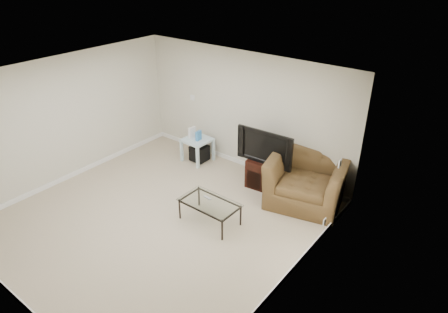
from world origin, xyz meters
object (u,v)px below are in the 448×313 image
Objects in this scene: recliner at (307,174)px; coffee_table at (210,212)px; side_table at (198,150)px; subwoofer at (199,153)px; tv_stand at (266,174)px; television at (267,146)px.

coffee_table is at bearing -135.98° from recliner.
side_table reaches higher than subwoofer.
subwoofer is 0.33× the size of coffee_table.
subwoofer is at bearing 174.08° from tv_stand.
subwoofer is at bearing 135.46° from coffee_table.
side_table is 0.09m from subwoofer.
side_table is (-1.80, 0.00, -0.03)m from tv_stand.
television reaches higher than subwoofer.
tv_stand is at bearing 84.70° from coffee_table.
recliner is at bearing -0.43° from subwoofer.
television is 0.92m from recliner.
coffee_table is (-0.15, -1.55, -0.72)m from television.
recliner is (2.66, 0.00, 0.34)m from side_table.
television is (0.00, -0.03, 0.63)m from tv_stand.
side_table is 1.63× the size of subwoofer.
side_table is 0.40× the size of recliner.
recliner is at bearing 0.00° from side_table.
tv_stand is 1.28× the size of side_table.
coffee_table is at bearing -43.58° from side_table.
tv_stand is at bearing -0.64° from subwoofer.
television is 1.71m from coffee_table.
tv_stand is 0.91m from recliner.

